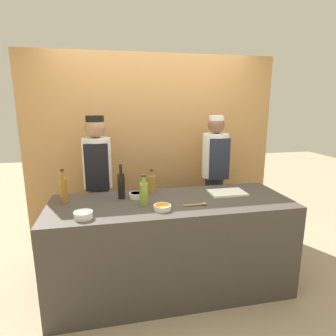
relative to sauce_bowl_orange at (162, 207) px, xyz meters
name	(u,v)px	position (x,y,z in m)	size (l,w,h in m)	color
ground_plane	(171,287)	(0.13, 0.21, -0.94)	(14.00, 14.00, 0.00)	tan
cabinet_wall	(153,151)	(0.13, 1.34, 0.26)	(3.12, 0.18, 2.40)	#B7844C
counter	(171,245)	(0.13, 0.21, -0.48)	(2.26, 0.82, 0.92)	#3D3833
sauce_bowl_orange	(162,207)	(0.00, 0.00, 0.00)	(0.15, 0.15, 0.04)	white
sauce_bowl_green	(136,195)	(-0.19, 0.36, 0.00)	(0.13, 0.13, 0.05)	white
sauce_bowl_red	(83,215)	(-0.65, -0.05, 0.01)	(0.15, 0.15, 0.06)	white
cutting_board	(227,193)	(0.73, 0.31, -0.01)	(0.36, 0.24, 0.02)	white
bottle_vinegar	(152,183)	(-0.02, 0.51, 0.07)	(0.07, 0.07, 0.24)	olive
bottle_oil	(144,193)	(-0.14, 0.16, 0.08)	(0.08, 0.08, 0.28)	olive
bottle_soy	(121,185)	(-0.33, 0.38, 0.11)	(0.07, 0.07, 0.34)	black
bottle_amber	(64,190)	(-0.85, 0.36, 0.10)	(0.07, 0.07, 0.32)	#9E661E
wooden_spoon	(198,204)	(0.33, 0.04, -0.01)	(0.22, 0.04, 0.02)	#B2844C
chef_left	(98,183)	(-0.57, 0.91, 0.00)	(0.31, 0.31, 1.68)	#28282D
chef_right	(214,178)	(0.82, 0.91, -0.02)	(0.31, 0.31, 1.67)	#28282D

